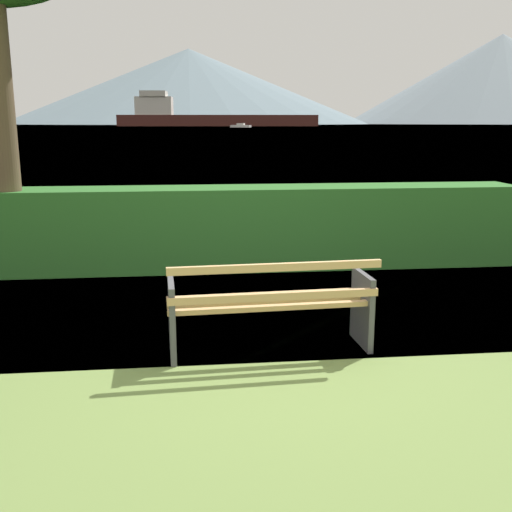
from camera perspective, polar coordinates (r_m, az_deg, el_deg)
The scene contains 7 objects.
ground_plane at distance 5.47m, azimuth 1.25°, elevation -8.84°, with size 1400.00×1400.00×0.00m, color olive.
water_surface at distance 314.73m, azimuth -6.26°, elevation 12.27°, with size 620.00×620.00×0.00m, color #6B8EA3.
park_bench at distance 5.27m, azimuth 1.39°, elevation -4.73°, with size 1.83×0.67×0.87m.
hedge_row at distance 8.35m, azimuth -1.54°, elevation 2.74°, with size 7.82×0.78×1.13m, color #2D6B28.
cargo_ship_large at distance 280.64m, azimuth -5.10°, elevation 13.13°, with size 90.98×18.33×15.49m.
fishing_boat_near at distance 213.40m, azimuth -1.47°, elevation 12.31°, with size 7.46×5.18×1.49m.
distant_hills at distance 550.27m, azimuth -1.40°, elevation 15.96°, with size 854.01×315.00×79.33m.
Camera 1 is at (-0.67, -5.04, 2.01)m, focal length 41.89 mm.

